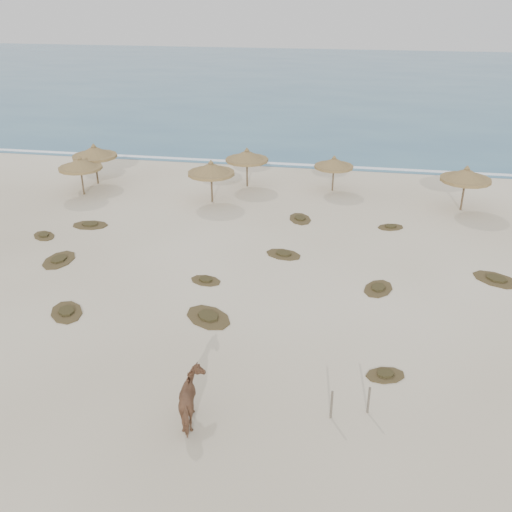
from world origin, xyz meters
name	(u,v)px	position (x,y,z in m)	size (l,w,h in m)	color
ground	(201,323)	(0.00, 0.00, 0.00)	(160.00, 160.00, 0.00)	beige
ocean	(322,80)	(0.00, 75.00, 0.00)	(200.00, 100.00, 0.01)	#29597C
foam_line	(280,164)	(0.00, 26.00, 0.00)	(70.00, 0.60, 0.01)	white
palapa_0	(94,152)	(-13.16, 18.22, 2.44)	(3.68, 3.68, 3.15)	brown
palapa_1	(80,164)	(-13.10, 15.63, 2.27)	(3.49, 3.49, 2.92)	brown
palapa_2	(247,156)	(-1.64, 19.58, 2.34)	(3.22, 3.22, 3.01)	brown
palapa_3	(211,169)	(-3.41, 15.71, 2.39)	(4.06, 4.06, 3.07)	brown
palapa_4	(334,163)	(4.84, 19.70, 2.09)	(3.72, 3.72, 2.70)	brown
palapa_5	(466,175)	(13.72, 17.17, 2.44)	(3.77, 3.77, 3.15)	brown
horse	(193,400)	(1.44, -6.25, 0.89)	(0.96, 2.11, 1.78)	brown
fence_post_near	(369,400)	(7.48, -4.76, 0.56)	(0.08, 0.08, 1.11)	#665A4D
fence_post_far	(332,405)	(6.19, -5.26, 0.58)	(0.08, 0.08, 1.16)	#665A4D
scrub_1	(59,260)	(-9.50, 4.91, 0.05)	(1.60, 2.45, 0.16)	#4D4022
scrub_2	(206,280)	(-0.81, 3.98, 0.05)	(1.92, 1.52, 0.16)	#4D4022
scrub_3	(283,254)	(2.74, 7.85, 0.05)	(2.41, 1.94, 0.16)	#4D4022
scrub_4	(378,288)	(8.00, 4.67, 0.05)	(1.98, 2.39, 0.16)	#4D4022
scrub_5	(496,279)	(14.07, 6.75, 0.05)	(2.95, 2.73, 0.16)	#4D4022
scrub_6	(90,225)	(-10.02, 10.04, 0.05)	(2.38, 1.62, 0.16)	#4D4022
scrub_7	(300,219)	(3.08, 13.47, 0.05)	(1.98, 2.45, 0.16)	#4D4022
scrub_8	(44,236)	(-12.05, 7.92, 0.05)	(2.06, 2.01, 0.16)	#4D4022
scrub_9	(208,317)	(0.23, 0.49, 0.05)	(3.03, 2.89, 0.16)	#4D4022
scrub_10	(391,227)	(8.89, 13.07, 0.05)	(1.95, 1.61, 0.16)	#4D4022
scrub_11	(67,312)	(-6.43, -0.24, 0.05)	(2.42, 2.62, 0.16)	#4D4022
scrub_12	(385,375)	(8.17, -2.48, 0.05)	(1.84, 1.50, 0.16)	#4D4022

